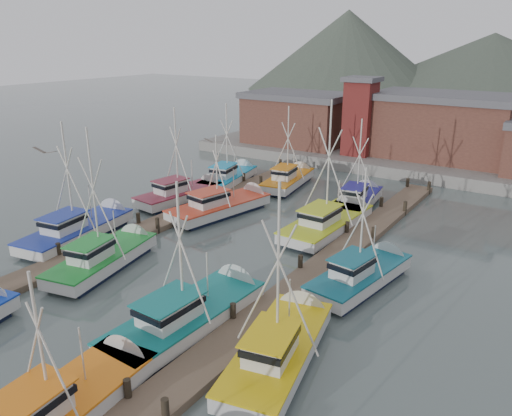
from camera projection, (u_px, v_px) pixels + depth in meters
The scene contains 22 objects.
ground at pixel (172, 279), 29.95m from camera, with size 260.00×260.00×0.00m, color #485654.
dock_left at pixel (139, 232), 36.73m from camera, with size 2.30×46.00×1.50m.
dock_right at pixel (307, 280), 29.41m from camera, with size 2.30×46.00×1.50m.
quay at pixel (386, 155), 58.92m from camera, with size 44.00×16.00×1.20m, color gray.
shed_left at pixel (297, 118), 61.89m from camera, with size 12.72×8.48×6.20m.
shed_center at pixel (443, 125), 54.46m from camera, with size 14.84×9.54×6.90m.
lookout_tower at pixel (360, 116), 55.21m from camera, with size 3.60×3.60×8.50m.
distant_hills at pixel (451, 92), 133.25m from camera, with size 175.00×140.00×42.00m.
boat_1 at pixel (67, 404), 18.79m from camera, with size 3.56×9.17×7.27m.
boat_4 at pixel (108, 256), 31.49m from camera, with size 4.36×9.04×9.69m.
boat_5 at pixel (194, 313), 25.04m from camera, with size 3.54×9.85×8.58m.
boat_6 at pixel (82, 228), 36.14m from camera, with size 4.42×9.93×9.37m.
boat_7 at pixel (282, 345), 22.38m from camera, with size 4.52×9.29×9.29m.
boat_8 at pixel (225, 205), 41.02m from camera, with size 4.70×9.96×7.49m.
boat_9 at pixel (331, 221), 37.50m from camera, with size 4.30×10.17×10.70m.
boat_10 at pixel (185, 193), 44.21m from camera, with size 3.81×9.09×9.03m.
boat_11 at pixel (364, 274), 29.16m from camera, with size 3.77×8.65×7.87m.
boat_12 at pixel (290, 179), 48.64m from camera, with size 3.86×8.86×8.51m.
boat_13 at pixel (358, 200), 42.50m from camera, with size 3.50×8.47×8.28m.
boat_14 at pixel (231, 177), 49.39m from camera, with size 4.33×9.18×8.69m.
gull_near at pixel (45, 152), 21.08m from camera, with size 1.54×0.60×0.24m.
gull_far at pixel (213, 141), 31.25m from camera, with size 1.55×0.64×0.24m.
Camera 1 is at (19.10, -19.66, 13.77)m, focal length 35.00 mm.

